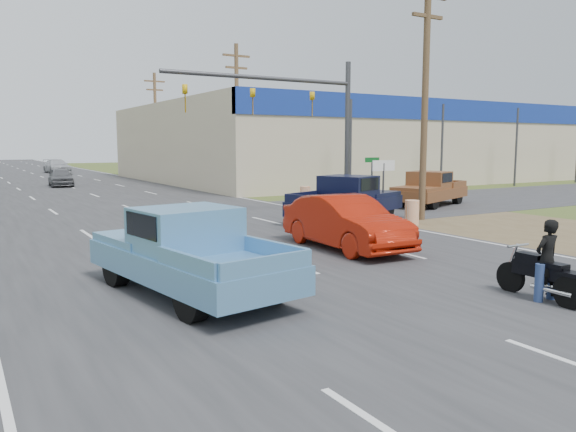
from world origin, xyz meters
TOP-DOWN VIEW (x-y plane):
  - main_road at (0.00, 40.00)m, footprint 15.00×180.00m
  - cross_road at (0.00, 18.00)m, footprint 120.00×10.00m
  - dirt_verge at (11.00, 10.00)m, footprint 8.00×18.00m
  - big_box_store at (32.00, 39.93)m, footprint 50.00×28.10m
  - utility_pole_1 at (9.50, 13.00)m, footprint 2.00×0.28m
  - utility_pole_2 at (9.50, 31.00)m, footprint 2.00×0.28m
  - utility_pole_3 at (9.50, 49.00)m, footprint 2.00×0.28m
  - tree_3 at (55.00, 70.00)m, footprint 8.40×8.40m
  - tree_5 at (30.00, 95.00)m, footprint 7.98×7.98m
  - barrel_0 at (8.00, 12.00)m, footprint 0.56×0.56m
  - barrel_1 at (8.40, 20.50)m, footprint 0.56×0.56m
  - lane_sign at (8.20, 14.00)m, footprint 1.20×0.08m
  - street_name_sign at (8.80, 15.50)m, footprint 0.80×0.08m
  - signal_mast at (5.82, 17.00)m, footprint 9.12×0.40m
  - red_convertible at (2.61, 9.16)m, footprint 1.90×5.00m
  - motorcycle at (2.66, 2.37)m, footprint 0.65×2.11m
  - rider at (2.66, 2.43)m, footprint 0.59×0.39m
  - blue_pickup at (-3.41, 6.77)m, footprint 2.98×5.87m
  - navy_pickup at (6.54, 14.25)m, footprint 6.16×4.11m
  - brown_pickup at (13.73, 16.85)m, footprint 5.83×3.98m
  - distant_car_grey at (-0.50, 41.44)m, footprint 1.92×4.20m
  - distant_car_silver at (2.57, 63.49)m, footprint 2.58×5.48m

SIDE VIEW (x-z plane):
  - dirt_verge at x=11.00m, z-range 0.00..0.01m
  - cross_road at x=0.00m, z-range 0.00..0.02m
  - main_road at x=0.00m, z-range 0.00..0.02m
  - motorcycle at x=2.66m, z-range -0.06..1.01m
  - barrel_0 at x=8.00m, z-range 0.00..1.00m
  - barrel_1 at x=8.40m, z-range 0.00..1.00m
  - distant_car_grey at x=-0.50m, z-range 0.00..1.40m
  - distant_car_silver at x=2.57m, z-range 0.00..1.54m
  - rider at x=2.66m, z-range 0.00..1.59m
  - red_convertible at x=2.61m, z-range 0.00..1.63m
  - brown_pickup at x=13.73m, z-range 0.01..1.81m
  - blue_pickup at x=-3.41m, z-range 0.01..1.87m
  - navy_pickup at x=6.54m, z-range 0.01..1.92m
  - street_name_sign at x=8.80m, z-range 0.30..2.91m
  - lane_sign at x=8.20m, z-range 0.64..3.16m
  - big_box_store at x=32.00m, z-range 0.01..6.61m
  - signal_mast at x=5.82m, z-range 1.30..8.30m
  - utility_pole_1 at x=9.50m, z-range 0.32..10.32m
  - utility_pole_2 at x=9.50m, z-range 0.32..10.32m
  - utility_pole_3 at x=9.50m, z-range 0.32..10.32m
  - tree_5 at x=30.00m, z-range 0.94..10.82m
  - tree_3 at x=55.00m, z-range 0.99..11.39m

